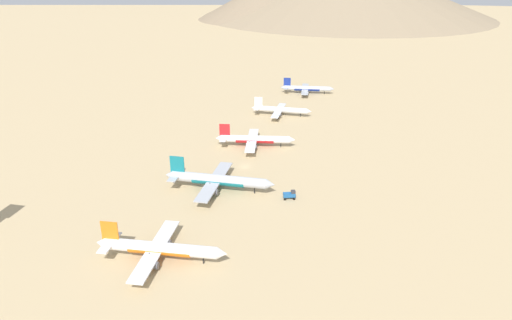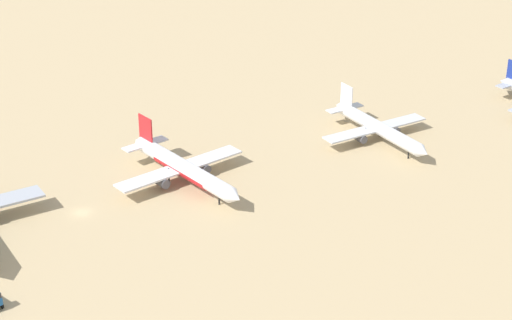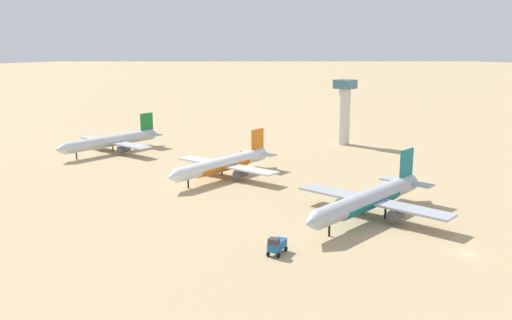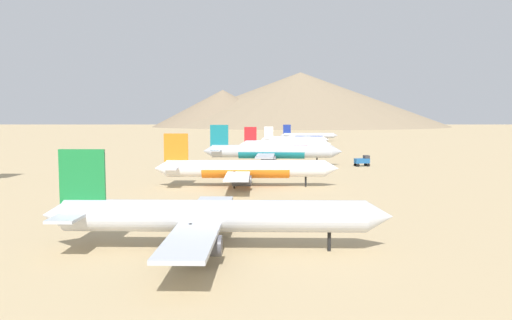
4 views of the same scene
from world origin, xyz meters
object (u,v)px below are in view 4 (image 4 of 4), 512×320
parked_jet_3 (285,145)px  service_truck (363,160)px  parked_jet_2 (270,152)px  parked_jet_0 (211,217)px  parked_jet_1 (244,169)px  parked_jet_4 (294,140)px  parked_jet_5 (308,136)px

parked_jet_3 → service_truck: (27.89, -56.43, -2.15)m
parked_jet_2 → service_truck: bearing=-3.4°
parked_jet_2 → parked_jet_3: 54.72m
service_truck → parked_jet_3: bearing=116.3°
parked_jet_0 → parked_jet_1: size_ratio=1.00×
service_truck → parked_jet_2: bearing=176.6°
parked_jet_2 → parked_jet_4: parked_jet_2 is taller
parked_jet_2 → parked_jet_5: parked_jet_2 is taller
parked_jet_2 → parked_jet_4: (10.12, 111.82, -0.98)m
parked_jet_4 → service_truck: size_ratio=7.09×
parked_jet_4 → service_truck: 116.04m
service_truck → parked_jet_0: bearing=-108.2°
parked_jet_0 → parked_jet_5: (25.52, 284.22, -0.68)m
parked_jet_0 → parked_jet_5: 285.37m
parked_jet_0 → parked_jet_2: (4.36, 115.16, 0.30)m
parked_jet_4 → parked_jet_5: size_ratio=0.98×
parked_jet_4 → service_truck: parked_jet_4 is taller
parked_jet_3 → parked_jet_5: size_ratio=1.09×
parked_jet_0 → parked_jet_4: size_ratio=1.18×
parked_jet_5 → service_truck: parked_jet_5 is taller
parked_jet_5 → parked_jet_0: bearing=-95.1°
parked_jet_2 → parked_jet_3: parked_jet_2 is taller
parked_jet_0 → parked_jet_5: bearing=84.9°
parked_jet_0 → parked_jet_4: 227.44m
parked_jet_1 → service_truck: parked_jet_1 is taller
parked_jet_4 → parked_jet_3: bearing=-95.1°
parked_jet_1 → parked_jet_3: size_ratio=1.06×
parked_jet_0 → parked_jet_1: 59.87m
parked_jet_3 → service_truck: parked_jet_3 is taller
parked_jet_2 → parked_jet_1: bearing=-95.1°
parked_jet_1 → parked_jet_3: 110.23m
parked_jet_2 → service_truck: size_ratio=8.98×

